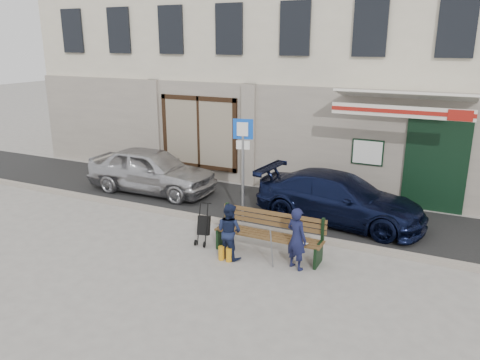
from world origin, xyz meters
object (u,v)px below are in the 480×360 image
Objects in this scene: car_navy at (339,198)px; stroller at (204,226)px; man at (297,239)px; bench at (267,234)px; woman at (229,231)px; car_silver at (152,170)px; parking_sign at (243,154)px.

car_navy reaches higher than stroller.
car_navy is 2.93m from man.
bench is at bearing -0.02° from man.
woman is at bearing -37.27° from stroller.
bench is (4.86, -2.54, -0.23)m from car_silver.
man is at bearing -23.62° from bench.
car_silver is 3.09× the size of man.
car_navy is at bearing 12.81° from parking_sign.
stroller is at bearing -112.34° from parking_sign.
car_silver reaches higher than stroller.
car_navy is at bearing 34.72° from stroller.
man is 1.46m from woman.
car_silver is at bearing 152.37° from bench.
bench is 0.89m from man.
car_silver is 3.90m from parking_sign.
woman is at bearing -86.52° from parking_sign.
woman is (4.20, -3.03, -0.08)m from car_silver.
car_navy is 3.63m from stroller.
car_navy is 3.30× the size of man.
parking_sign is 2.37m from woman.
car_silver is at bearing 149.55° from parking_sign.
car_silver is 3.31× the size of woman.
parking_sign reaches higher than bench.
car_navy is at bearing 70.25° from bench.
man reaches higher than car_navy.
parking_sign reaches higher than car_navy.
man is (5.65, -2.89, -0.03)m from car_silver.
parking_sign is (-2.20, -1.10, 1.16)m from car_navy.
bench is 1.84× the size of man.
stroller is at bearing -175.89° from bench.
car_navy is at bearing -68.96° from man.
man is at bearing -118.01° from car_silver.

